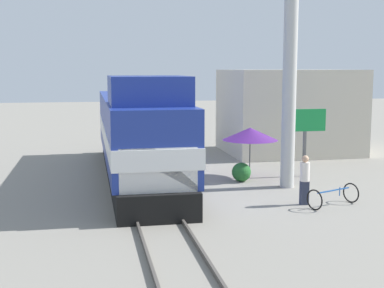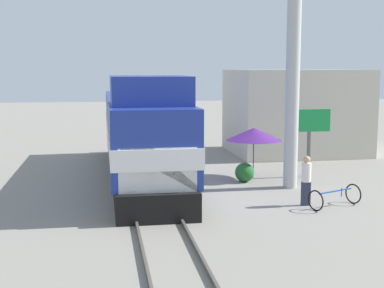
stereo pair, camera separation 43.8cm
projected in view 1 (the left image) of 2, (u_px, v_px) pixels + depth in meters
The scene contains 11 objects.
ground_plane at pixel (147, 195), 20.64m from camera, with size 120.00×120.00×0.00m, color gray.
rail_near at pixel (128, 194), 20.49m from camera, with size 0.08×33.53×0.15m, color #4C4742.
rail_far at pixel (165, 193), 20.76m from camera, with size 0.08×33.53×0.15m, color #4C4742.
locomotive at pixel (138, 136), 23.41m from camera, with size 2.98×15.24×4.60m.
utility_pole at pixel (290, 42), 21.32m from camera, with size 1.80×0.56×11.77m.
vendor_umbrella at pixel (250, 134), 23.73m from camera, with size 2.47×2.47×2.26m.
billboard_sign at pixel (305, 126), 24.05m from camera, with size 1.94×0.12×3.06m.
shrub_cluster at pixel (241, 172), 23.13m from camera, with size 0.83×0.83×0.83m, color #236028.
person_bystander at pixel (305, 178), 19.14m from camera, with size 0.34×0.34×1.80m.
bicycle at pixel (333, 196), 18.97m from camera, with size 2.07×1.43×0.73m.
building_block_distant at pixel (288, 111), 31.09m from camera, with size 7.22×5.98×4.80m, color beige.
Camera 1 is at (-2.11, -20.12, 4.86)m, focal length 50.00 mm.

